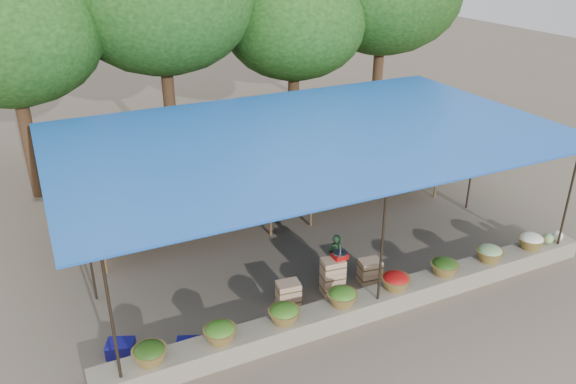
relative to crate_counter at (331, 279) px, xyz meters
name	(u,v)px	position (x,y,z in m)	size (l,w,h in m)	color
ground	(308,247)	(0.41, 1.84, -0.31)	(60.00, 60.00, 0.00)	#655A4B
stone_curb	(373,303)	(0.41, -0.91, -0.11)	(10.60, 0.55, 0.40)	slate
stall_canopy	(308,138)	(0.41, 1.90, 2.37)	(10.80, 6.60, 2.82)	black
produce_baskets	(369,289)	(0.31, -0.91, 0.25)	(8.98, 0.58, 0.34)	brown
netting_backdrop	(255,154)	(0.41, 4.99, 0.94)	(10.60, 0.06, 2.50)	#224B1A
tree_row	(230,8)	(0.91, 7.92, 4.39)	(16.51, 5.50, 7.12)	#372214
fruit_table_left	(187,221)	(-2.08, 3.19, 0.30)	(4.21, 0.95, 0.93)	#4C3A1E
fruit_table_right	(368,183)	(2.92, 3.19, 0.30)	(4.21, 0.95, 0.93)	#4C3A1E
crate_counter	(331,279)	(0.00, 0.00, 0.00)	(2.39, 0.40, 0.77)	tan
weighing_scale	(340,255)	(0.18, 0.00, 0.53)	(0.30, 0.30, 0.31)	#B90F0E
vendor_seated	(335,256)	(0.34, 0.45, 0.21)	(0.38, 0.25, 1.04)	#19381E
customer_left	(121,210)	(-3.44, 3.82, 0.58)	(0.87, 0.67, 1.78)	slate
customer_mid	(277,185)	(0.50, 3.75, 0.48)	(1.03, 0.59, 1.59)	slate
customer_right	(363,165)	(3.26, 4.00, 0.46)	(0.90, 0.38, 1.54)	slate
blue_crate_front	(192,350)	(-3.14, -0.66, -0.15)	(0.54, 0.39, 0.33)	navy
blue_crate_back	(121,348)	(-4.25, -0.07, -0.17)	(0.47, 0.34, 0.28)	navy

